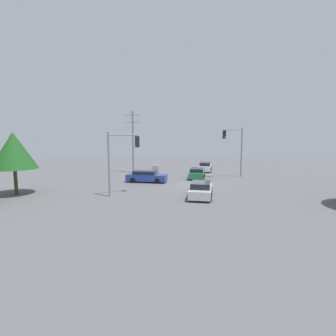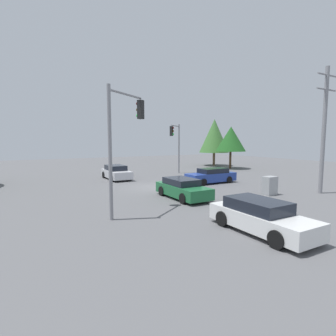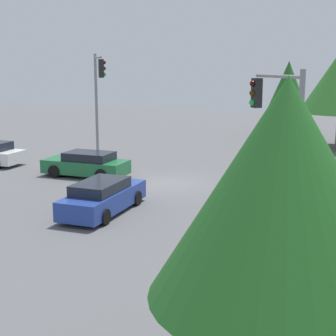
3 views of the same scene
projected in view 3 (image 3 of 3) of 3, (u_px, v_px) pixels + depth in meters
The scene contains 8 objects.
ground_plane at pixel (168, 184), 25.70m from camera, with size 80.00×80.00×0.00m, color #5B5B5E.
sedan_silver at pixel (293, 175), 24.49m from camera, with size 1.98×4.46×1.39m.
sedan_green at pixel (86, 164), 27.19m from camera, with size 1.95×4.47×1.32m.
sedan_blue at pixel (103, 197), 20.60m from camera, with size 4.67×1.84×1.35m.
traffic_signal_main at pixel (98, 89), 31.39m from camera, with size 2.64×2.00×6.48m.
traffic_signal_cross at pixel (279, 125), 17.13m from camera, with size 2.39×2.15×5.74m.
tree_right at pixel (284, 191), 7.63m from camera, with size 4.08×4.08×5.77m.
tree_behind at pixel (288, 86), 42.13m from camera, with size 3.25×3.25×6.07m.
Camera 3 is at (23.37, 8.94, 5.94)m, focal length 55.00 mm.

